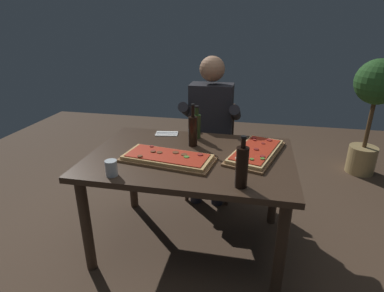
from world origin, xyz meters
name	(u,v)px	position (x,y,z in m)	size (l,w,h in m)	color
ground_plane	(191,242)	(0.00, 0.00, 0.00)	(6.40, 6.40, 0.00)	#4C3828
dining_table	(191,168)	(0.00, 0.00, 0.64)	(1.40, 0.96, 0.74)	#3D2B1E
pizza_rectangular_front	(168,158)	(-0.13, -0.12, 0.76)	(0.65, 0.36, 0.05)	brown
pizza_rectangular_left	(256,152)	(0.44, 0.11, 0.76)	(0.43, 0.63, 0.05)	brown
wine_bottle_dark	(193,130)	(-0.02, 0.18, 0.86)	(0.07, 0.07, 0.32)	black
oil_bottle_amber	(242,166)	(0.36, -0.37, 0.86)	(0.07, 0.07, 0.30)	black
vinegar_bottle_green	(197,125)	(-0.02, 0.35, 0.84)	(0.06, 0.06, 0.26)	#233819
tumbler_near_camera	(111,169)	(-0.40, -0.39, 0.78)	(0.07, 0.07, 0.10)	silver
napkin_cutlery_set	(167,134)	(-0.28, 0.38, 0.74)	(0.20, 0.14, 0.01)	white
diner_chair	(212,145)	(0.03, 0.86, 0.49)	(0.44, 0.44, 0.87)	#3D2B1E
seated_diner	(210,123)	(0.03, 0.74, 0.74)	(0.53, 0.41, 1.33)	#23232D
potted_plant_corner	(375,100)	(1.63, 1.58, 0.84)	(0.47, 0.47, 1.26)	tan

